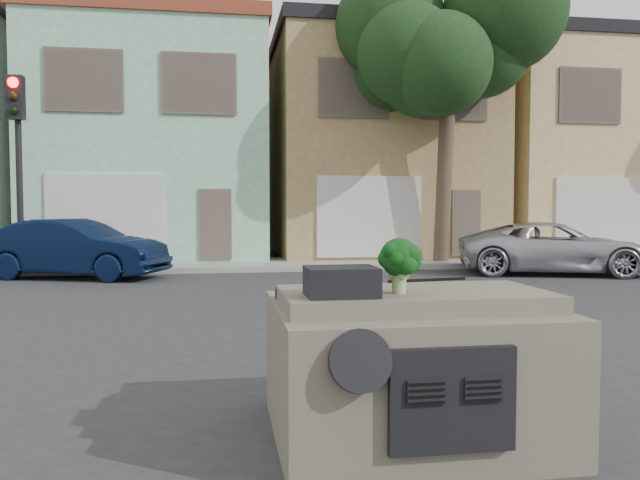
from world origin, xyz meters
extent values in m
plane|color=#303033|center=(0.00, 0.00, 0.00)|extent=(120.00, 120.00, 0.00)
cube|color=gray|center=(0.00, 10.50, 0.07)|extent=(40.00, 3.00, 0.15)
cube|color=#94D4AC|center=(-3.50, 14.50, 3.77)|extent=(7.20, 8.20, 7.55)
cube|color=#A28553|center=(4.00, 14.50, 3.77)|extent=(7.20, 8.20, 7.55)
cube|color=#D7B77B|center=(11.50, 14.50, 3.77)|extent=(7.20, 8.20, 7.55)
imported|color=#0A1533|center=(-4.89, 8.34, 0.00)|extent=(4.63, 2.87, 1.44)
imported|color=#ADB0B6|center=(7.14, 7.42, 0.00)|extent=(5.27, 3.54, 1.34)
cube|color=black|center=(-6.50, 9.50, 2.55)|extent=(0.40, 0.40, 5.10)
cube|color=#183415|center=(5.00, 9.80, 4.25)|extent=(4.40, 4.00, 8.50)
cube|color=#655F4E|center=(0.00, -3.00, 0.56)|extent=(2.00, 1.80, 1.12)
cube|color=black|center=(-0.58, -3.35, 1.22)|extent=(0.48, 0.38, 0.20)
cube|color=black|center=(0.28, -2.62, 1.13)|extent=(0.69, 0.15, 0.02)
cube|color=#0B330E|center=(-0.15, -3.28, 1.32)|extent=(0.45, 0.45, 0.40)
camera|label=1|loc=(-1.38, -7.49, 1.72)|focal=35.00mm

